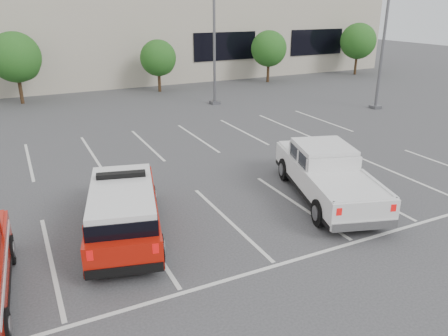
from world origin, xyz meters
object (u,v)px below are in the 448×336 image
object	(u,v)px
light_pole_right	(385,27)
white_pickup	(326,178)
tree_mid_right	(159,59)
fire_chief_suv	(124,213)
tree_mid_left	(17,59)
convention_building	(71,25)
light_pole_mid	(214,26)
tree_right	(269,50)
tree_far_right	(358,42)

from	to	relation	value
light_pole_right	white_pickup	distance (m)	16.23
tree_mid_right	fire_chief_suv	bearing A→B (deg)	-111.11
white_pickup	light_pole_right	bearing A→B (deg)	56.88
tree_mid_left	tree_mid_right	world-z (taller)	tree_mid_left
fire_chief_suv	white_pickup	xyz separation A→B (m)	(7.15, -0.44, -0.03)
convention_building	light_pole_mid	world-z (taller)	convention_building
tree_right	fire_chief_suv	distance (m)	28.32
light_pole_right	tree_mid_left	bearing A→B (deg)	150.05
tree_right	light_pole_mid	distance (m)	10.38
white_pickup	tree_far_right	bearing A→B (deg)	63.54
light_pole_mid	tree_mid_left	bearing A→B (deg)	153.08
light_pole_mid	light_pole_right	distance (m)	10.82
tree_mid_right	tree_far_right	bearing A→B (deg)	0.00
tree_far_right	white_pickup	bearing A→B (deg)	-133.93
tree_mid_right	tree_right	world-z (taller)	tree_right
light_pole_right	convention_building	bearing A→B (deg)	125.89
tree_right	white_pickup	distance (m)	24.71
tree_mid_left	tree_right	xyz separation A→B (m)	(20.00, -0.00, -0.27)
fire_chief_suv	light_pole_right	bearing A→B (deg)	40.37
convention_building	tree_right	distance (m)	17.96
fire_chief_suv	tree_right	bearing A→B (deg)	63.74
convention_building	fire_chief_suv	world-z (taller)	convention_building
tree_right	light_pole_right	distance (m)	12.32
tree_mid_right	white_pickup	bearing A→B (deg)	-93.01
tree_right	tree_far_right	size ratio (longest dim) A/B	0.91
tree_mid_right	tree_far_right	size ratio (longest dim) A/B	0.82
tree_right	light_pole_mid	world-z (taller)	light_pole_mid
light_pole_right	fire_chief_suv	distance (m)	21.87
tree_mid_right	tree_mid_left	bearing A→B (deg)	180.00
tree_mid_left	light_pole_mid	size ratio (longest dim) A/B	0.47
tree_right	white_pickup	size ratio (longest dim) A/B	0.69
tree_mid_right	tree_right	bearing A→B (deg)	0.00
white_pickup	tree_mid_right	bearing A→B (deg)	104.46
fire_chief_suv	convention_building	bearing A→B (deg)	97.95
tree_mid_left	white_pickup	distance (m)	23.79
tree_mid_left	light_pole_right	world-z (taller)	light_pole_right
convention_building	light_pole_right	xyz separation A→B (m)	(15.82, -21.86, 0.47)
tree_right	white_pickup	world-z (taller)	tree_right
light_pole_mid	fire_chief_suv	world-z (taller)	light_pole_mid
tree_far_right	light_pole_right	world-z (taller)	light_pole_right
tree_far_right	convention_building	bearing A→B (deg)	158.49
tree_mid_right	light_pole_mid	world-z (taller)	light_pole_mid
tree_right	light_pole_mid	size ratio (longest dim) A/B	0.43
convention_building	tree_mid_left	size ratio (longest dim) A/B	12.38
convention_building	fire_chief_suv	xyz separation A→B (m)	(-3.40, -31.33, -3.95)
tree_mid_left	fire_chief_suv	size ratio (longest dim) A/B	0.86
convention_building	tree_mid_left	xyz separation A→B (m)	(-5.09, -9.82, -1.68)
convention_building	fire_chief_suv	bearing A→B (deg)	-96.19
tree_far_right	light_pole_right	bearing A→B (deg)	-127.04
convention_building	tree_mid_left	distance (m)	11.19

